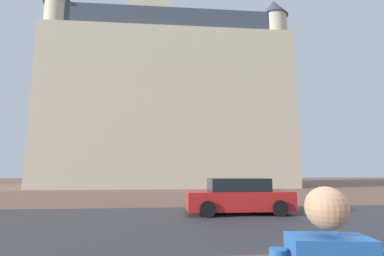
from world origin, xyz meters
TOP-DOWN VIEW (x-y plane):
  - ground_plane at (0.00, 10.00)m, footprint 120.00×120.00m
  - street_asphalt_strip at (0.00, 8.36)m, footprint 120.00×8.06m
  - landmark_building at (-1.50, 31.96)m, footprint 27.43×12.58m
  - car_red at (1.75, 10.13)m, footprint 4.41×2.00m

SIDE VIEW (x-z plane):
  - ground_plane at x=0.00m, z-range 0.00..0.00m
  - street_asphalt_strip at x=0.00m, z-range 0.00..0.00m
  - car_red at x=1.75m, z-range -0.03..1.46m
  - landmark_building at x=-1.50m, z-range -5.84..26.53m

